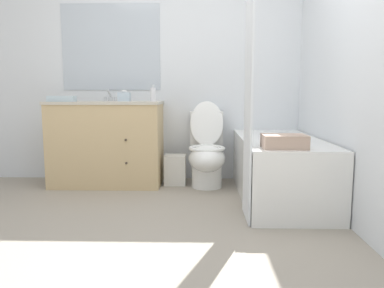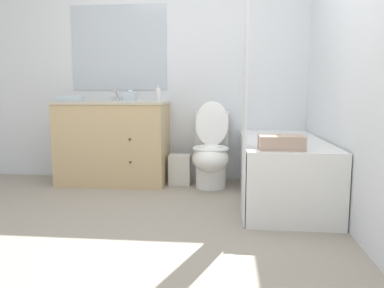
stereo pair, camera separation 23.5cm
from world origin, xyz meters
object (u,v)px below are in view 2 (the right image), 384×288
Objects in this scene: tissue_box at (130,97)px; bath_towel_folded at (281,142)px; soap_dispenser at (158,94)px; vanity_cabinet at (114,142)px; bathtub at (282,170)px; toilet at (211,153)px; hand_towel_folded at (69,99)px; sink_faucet at (118,98)px; wastebasket at (180,169)px.

bath_towel_folded is at bearing -38.68° from tissue_box.
tissue_box is 0.71× the size of soap_dispenser.
soap_dispenser reaches higher than vanity_cabinet.
bath_towel_folded is (-0.10, -0.61, 0.33)m from bathtub.
vanity_cabinet is 6.81× the size of soap_dispenser.
toilet is 1.05m from tissue_box.
tissue_box is at bearing 175.96° from soap_dispenser.
vanity_cabinet is 9.57× the size of tissue_box.
bath_towel_folded is at bearing -45.00° from soap_dispenser.
tissue_box is 0.62m from hand_towel_folded.
soap_dispenser is (0.49, 0.00, 0.51)m from vanity_cabinet.
sink_faucet is at bearing 140.16° from tissue_box.
toilet is at bearing 118.31° from bath_towel_folded.
wastebasket is 0.98× the size of bath_towel_folded.
vanity_cabinet is 0.73× the size of bathtub.
bathtub is at bearing -9.26° from hand_towel_folded.
bath_towel_folded is (1.62, -1.12, 0.16)m from vanity_cabinet.
bath_towel_folded is at bearing -61.69° from toilet.
soap_dispenser is at bearing 10.52° from hand_towel_folded.
bathtub is (1.72, -0.51, -0.17)m from vanity_cabinet.
hand_towel_folded reaches higher than bath_towel_folded.
wastebasket is 0.83m from soap_dispenser.
vanity_cabinet is at bearing 175.90° from toilet.
hand_towel_folded is (-1.13, -0.16, 0.76)m from wastebasket.
sink_faucet is at bearing 90.00° from vanity_cabinet.
tissue_box is (-0.53, 0.03, 0.78)m from wastebasket.
vanity_cabinet is at bearing -90.00° from sink_faucet.
wastebasket is 1.51m from bath_towel_folded.
vanity_cabinet is 4.39× the size of hand_towel_folded.
sink_faucet is at bearing 158.09° from bathtub.
tissue_box reaches higher than vanity_cabinet.
vanity_cabinet is 1.80m from bathtub.
bath_towel_folded is (2.03, -0.96, -0.30)m from hand_towel_folded.
wastebasket is 1.37m from hand_towel_folded.
soap_dispenser is at bearing -4.04° from tissue_box.
toilet is 7.33× the size of tissue_box.
soap_dispenser is (-0.56, 0.08, 0.61)m from toilet.
wastebasket is at bearing 167.65° from toilet.
toilet is 5.21× the size of soap_dispenser.
tissue_box reaches higher than hand_towel_folded.
wastebasket is (-0.34, 0.07, -0.19)m from toilet.
tissue_box is at bearing 160.73° from bathtub.
toilet is at bearing -13.60° from sink_faucet.
vanity_cabinet is at bearing 22.03° from hand_towel_folded.
hand_towel_folded is at bearing -171.80° from wastebasket.
sink_faucet is 0.09× the size of bathtub.
vanity_cabinet is at bearing -179.70° from soap_dispenser.
hand_towel_folded is at bearing -176.51° from toilet.
sink_faucet is at bearing 166.40° from toilet.
bath_towel_folded is (0.90, -1.12, 0.45)m from wastebasket.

